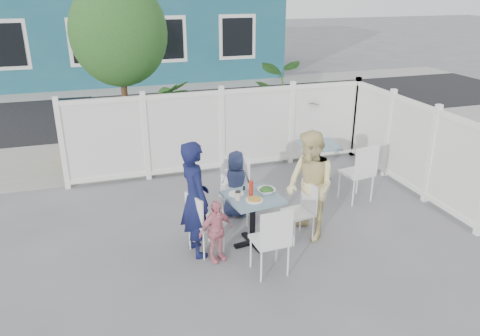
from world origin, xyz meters
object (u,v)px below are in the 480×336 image
object	(u,v)px
chair_left	(201,219)
man	(195,199)
chair_near	(272,237)
spare_table	(318,152)
woman	(310,186)
main_table	(253,207)
boy	(236,184)
toddler	(216,231)
chair_back	(235,184)
utility_cabinet	(78,131)
chair_right	(303,207)

from	to	relation	value
chair_left	man	size ratio (longest dim) A/B	0.55
chair_near	man	size ratio (longest dim) A/B	0.58
spare_table	woman	world-z (taller)	woman
chair_left	main_table	bearing A→B (deg)	69.97
main_table	man	world-z (taller)	man
boy	toddler	distance (m)	1.34
chair_back	woman	world-z (taller)	woman
utility_cabinet	woman	xyz separation A→B (m)	(3.16, -4.47, 0.20)
boy	toddler	xyz separation A→B (m)	(-0.64, -1.17, -0.10)
man	toddler	size ratio (longest dim) A/B	1.85
main_table	chair_right	size ratio (longest dim) A/B	0.94
spare_table	chair_near	world-z (taller)	chair_near
chair_right	chair_back	bearing A→B (deg)	32.85
spare_table	man	size ratio (longest dim) A/B	0.47
chair_right	man	world-z (taller)	man
utility_cabinet	man	world-z (taller)	man
chair_right	boy	bearing A→B (deg)	27.53
utility_cabinet	toddler	size ratio (longest dim) A/B	1.36
spare_table	man	world-z (taller)	man
main_table	toddler	world-z (taller)	toddler
man	utility_cabinet	bearing A→B (deg)	8.89
spare_table	chair_near	xyz separation A→B (m)	(-1.92, -2.61, -0.01)
spare_table	chair_right	size ratio (longest dim) A/B	0.89
main_table	chair_back	bearing A→B (deg)	90.46
chair_left	utility_cabinet	bearing A→B (deg)	178.84
chair_left	chair_near	world-z (taller)	chair_near
utility_cabinet	chair_near	xyz separation A→B (m)	(2.30, -5.23, -0.04)
chair_left	chair_back	bearing A→B (deg)	117.74
main_table	chair_left	bearing A→B (deg)	-179.21
main_table	man	xyz separation A→B (m)	(-0.80, 0.03, 0.23)
man	woman	bearing A→B (deg)	-102.15
chair_left	chair_back	distance (m)	1.10
chair_back	toddler	bearing A→B (deg)	80.98
chair_left	woman	world-z (taller)	woman
chair_left	chair_right	xyz separation A→B (m)	(1.47, -0.03, -0.02)
chair_left	man	distance (m)	0.30
spare_table	chair_back	bearing A→B (deg)	-152.38
spare_table	chair_right	xyz separation A→B (m)	(-1.17, -1.86, -0.06)
boy	chair_left	bearing A→B (deg)	71.67
chair_back	boy	size ratio (longest dim) A/B	0.93
chair_left	chair_back	xyz separation A→B (m)	(0.73, 0.82, 0.07)
utility_cabinet	chair_near	bearing A→B (deg)	-63.07
chair_right	boy	size ratio (longest dim) A/B	0.79
chair_near	woman	size ratio (longest dim) A/B	0.59
woman	man	bearing A→B (deg)	-101.47
main_table	chair_near	distance (m)	0.79
chair_left	spare_table	bearing A→B (deg)	103.84
chair_back	woman	size ratio (longest dim) A/B	0.63
chair_back	toddler	size ratio (longest dim) A/B	1.15
chair_right	boy	distance (m)	1.19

